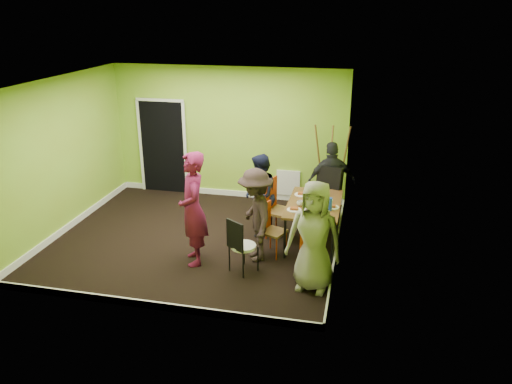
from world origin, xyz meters
The scene contains 28 objects.
ground centered at (0.00, 0.00, 0.00)m, with size 5.00×5.00×0.00m, color black.
room_walls centered at (-0.02, 0.04, 0.99)m, with size 5.04×4.54×2.82m.
dining_table centered at (2.05, 0.32, 0.70)m, with size 0.90×1.50×0.75m.
chair_left_far centered at (1.37, 0.43, 0.61)m, with size 0.56×0.56×1.08m.
chair_left_near centered at (1.38, -0.24, 0.50)m, with size 0.48×0.47×0.89m.
chair_back_end centered at (2.22, 1.15, 0.81)m, with size 0.61×0.67×1.15m.
chair_front_end centered at (2.18, -1.00, 0.49)m, with size 0.39×0.39×0.87m.
chair_bentwood centered at (1.07, -0.98, 0.50)m, with size 0.49×0.49×0.91m.
easel centered at (2.20, 1.94, 0.88)m, with size 0.72×0.67×1.79m.
plate_near_left centered at (1.78, 0.66, 0.76)m, with size 0.25×0.25×0.01m, color white.
plate_near_right centered at (1.76, -0.07, 0.76)m, with size 0.24×0.24×0.01m, color white.
plate_far_back centered at (2.09, 0.83, 0.76)m, with size 0.23×0.23×0.01m, color white.
plate_far_front centered at (2.07, -0.25, 0.76)m, with size 0.23×0.23×0.01m, color white.
plate_wall_back centered at (2.22, 0.50, 0.76)m, with size 0.27×0.27×0.01m, color white.
plate_wall_front centered at (2.36, 0.18, 0.76)m, with size 0.25×0.25×0.01m, color white.
thermos centered at (2.05, 0.38, 0.85)m, with size 0.07×0.07×0.21m, color white.
blue_bottle centered at (2.33, 0.06, 0.86)m, with size 0.08×0.08×0.22m, color #193BBC.
orange_bottle centered at (2.04, 0.49, 0.79)m, with size 0.03×0.03×0.08m, color #C23C12.
glass_mid centered at (1.94, 0.61, 0.79)m, with size 0.06×0.06×0.09m, color black.
glass_back centered at (2.18, 0.79, 0.80)m, with size 0.06×0.06×0.10m, color black.
glass_front centered at (2.19, -0.16, 0.80)m, with size 0.06×0.06×0.09m, color black.
cup_a centered at (1.82, 0.15, 0.79)m, with size 0.11×0.11×0.09m, color white.
cup_b centered at (2.14, 0.41, 0.79)m, with size 0.09×0.09×0.08m, color white.
person_standing centered at (0.25, -0.80, 0.93)m, with size 0.68×0.45×1.86m, color maroon.
person_left_far centered at (1.05, 0.49, 0.75)m, with size 0.73×0.57×1.50m, color black.
person_left_near centered at (1.19, -0.48, 0.78)m, with size 1.01×0.58×1.56m, color black.
person_back_end centered at (2.26, 1.35, 0.79)m, with size 0.93×0.39×1.58m, color black.
person_front_end centered at (2.22, -1.18, 0.84)m, with size 0.82×0.53×1.67m, color gray.
Camera 1 is at (2.81, -7.69, 3.97)m, focal length 35.00 mm.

